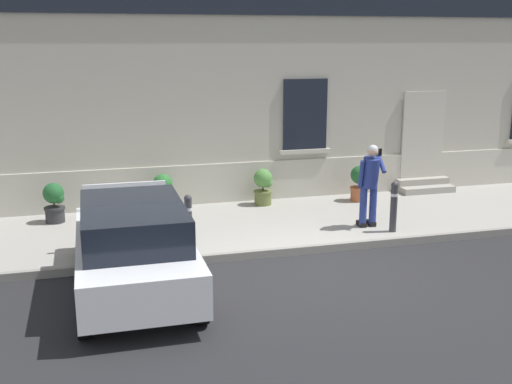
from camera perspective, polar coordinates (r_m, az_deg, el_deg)
The scene contains 13 objects.
ground_plane at distance 11.14m, azimuth 5.99°, elevation -7.16°, with size 80.00×80.00×0.00m, color #232326.
sidewalk at distance 13.62m, azimuth 1.76°, elevation -2.84°, with size 24.00×3.60×0.15m, color #99968E.
curb_edge at distance 11.94m, azimuth 4.37°, elevation -5.28°, with size 24.00×0.12×0.15m, color gray.
building_facade at distance 15.46m, azimuth -0.86°, elevation 12.87°, with size 24.00×1.52×7.50m.
entrance_stoop at distance 16.70m, azimuth 15.05°, elevation 0.54°, with size 1.42×0.64×0.32m.
hatchback_car_white at distance 10.09m, azimuth -11.09°, elevation -4.83°, with size 1.79×4.07×1.50m.
bollard_near_person at distance 12.92m, azimuth 12.45°, elevation -1.14°, with size 0.15×0.15×1.04m.
bollard_far_left at distance 11.62m, azimuth -6.18°, elevation -2.55°, with size 0.15×0.15×1.04m.
person_on_phone at distance 13.02m, azimuth 10.35°, elevation 1.06°, with size 0.51×0.49×1.75m.
planter_charcoal at distance 13.96m, azimuth -17.90°, elevation -0.84°, with size 0.44×0.44×0.86m.
planter_cream at distance 14.31m, azimuth -8.44°, elevation 0.03°, with size 0.44×0.44×0.86m.
planter_olive at distance 14.72m, azimuth 0.68°, elevation 0.57°, with size 0.44×0.44×0.86m.
planter_terracotta at distance 15.29m, azimuth 9.44°, elevation 0.88°, with size 0.44×0.44×0.86m.
Camera 1 is at (-3.83, -9.68, 3.95)m, focal length 43.88 mm.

